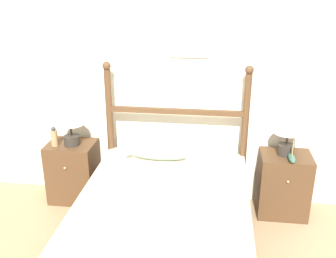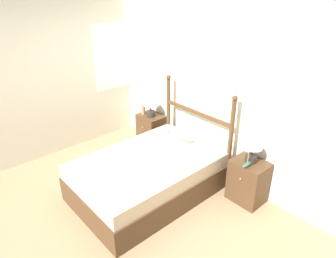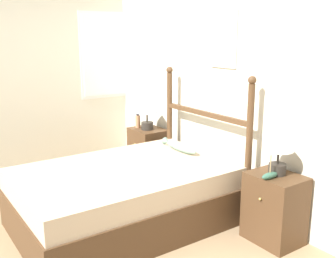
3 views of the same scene
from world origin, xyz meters
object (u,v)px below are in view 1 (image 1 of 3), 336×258
Objects in this scene: table_lamp_right at (288,129)px; bottle at (54,137)px; nightstand_left at (73,171)px; bed at (162,237)px; table_lamp_left at (70,121)px; model_boat at (292,158)px; nightstand_right at (283,184)px; fish_pillow at (157,155)px.

bottle is at bearing -177.79° from table_lamp_right.
table_lamp_right is 2.17m from bottle.
table_lamp_right reaches higher than nightstand_left.
table_lamp_left is (-1.00, 0.87, 0.58)m from bed.
bottle is at bearing -164.76° from table_lamp_left.
table_lamp_left reaches higher than model_boat.
nightstand_left is 0.42m from bottle.
nightstand_right is 1.64× the size of table_lamp_right.
bed is 0.83m from fish_pillow.
bottle is 2.20m from model_boat.
bed is 3.27× the size of nightstand_left.
nightstand_left is 1.00× the size of nightstand_right.
model_boat is 0.37× the size of fish_pillow.
nightstand_left is 0.94m from fish_pillow.
nightstand_right is at bearing 0.00° from nightstand_left.
table_lamp_left is at bearing 15.24° from bottle.
fish_pillow is at bearing -171.91° from table_lamp_right.
nightstand_left is 2.10m from model_boat.
model_boat is 1.20m from fish_pillow.
nightstand_left is 2.05m from nightstand_right.
bottle is 0.36× the size of fish_pillow.
bed is at bearing -41.10° from table_lamp_left.
bed is at bearing -35.70° from bottle.
nightstand_right is at bearing 7.24° from fish_pillow.
bed is at bearing -78.76° from fish_pillow.
model_boat is (2.04, -0.09, -0.22)m from table_lamp_left.
nightstand_right is (2.05, 0.00, 0.00)m from nightstand_left.
bed is 9.79× the size of model_boat.
table_lamp_left is 2.06m from model_boat.
nightstand_left is at bearing 180.00° from nightstand_right.
table_lamp_left is at bearing 177.48° from model_boat.
bed is at bearing -41.16° from nightstand_left.
bottle is at bearing -152.24° from nightstand_left.
table_lamp_right is (2.04, 0.02, 0.55)m from nightstand_left.
fish_pillow is at bearing -172.76° from nightstand_right.
bottle reaches higher than fish_pillow.
table_lamp_right is at bearing 2.21° from bottle.
bed is 5.38× the size of table_lamp_right.
bottle reaches higher than bed.
table_lamp_right is 0.67× the size of fish_pillow.
bottle is (-2.18, -0.07, 0.39)m from nightstand_right.
bed is 1.48m from bottle.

